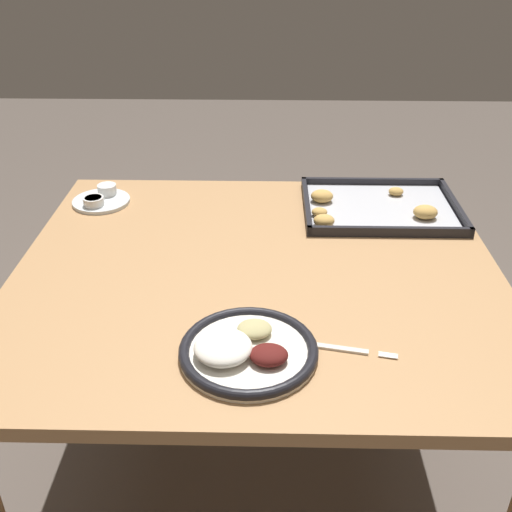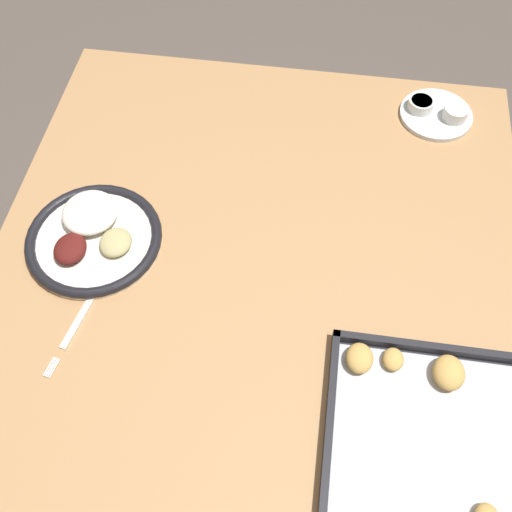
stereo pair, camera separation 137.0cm
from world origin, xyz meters
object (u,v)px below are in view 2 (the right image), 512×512
saucer_plate (437,112)px  fork (79,319)px  baking_tray (425,463)px  dinner_plate (93,236)px

saucer_plate → fork: bearing=-46.5°
baking_tray → saucer_plate: bearing=177.5°
dinner_plate → fork: (0.17, 0.02, -0.01)m
fork → saucer_plate: size_ratio=1.27×
fork → baking_tray: size_ratio=0.48×
saucer_plate → baking_tray: 0.75m
dinner_plate → baking_tray: (0.33, 0.61, -0.00)m
fork → baking_tray: bearing=86.0°
dinner_plate → saucer_plate: (-0.42, 0.64, -0.00)m
dinner_plate → baking_tray: bearing=61.7°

